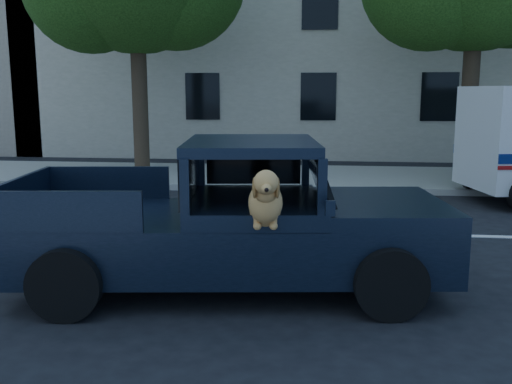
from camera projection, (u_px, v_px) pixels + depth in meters
ground at (224, 301)px, 6.65m from camera, size 120.00×120.00×0.00m
far_sidewalk at (280, 177)px, 15.64m from camera, size 60.00×4.00×0.15m
lane_stripes at (372, 233)px, 9.76m from camera, size 21.60×0.14×0.01m
building_main at (373, 35)px, 21.67m from camera, size 26.00×6.00×9.00m
pickup_truck at (225, 239)px, 6.98m from camera, size 5.33×2.82×1.84m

